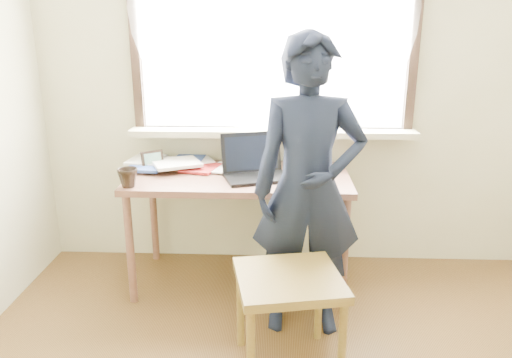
{
  "coord_description": "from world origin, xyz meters",
  "views": [
    {
      "loc": [
        -0.17,
        -1.29,
        1.6
      ],
      "look_at": [
        -0.26,
        0.95,
        0.91
      ],
      "focal_mm": 35.0,
      "sensor_mm": 36.0,
      "label": 1
    }
  ],
  "objects_px": {
    "desk": "(239,186)",
    "mug_white": "(236,159)",
    "work_chair": "(289,290)",
    "person": "(308,189)",
    "laptop": "(255,167)",
    "mug_dark": "(128,178)"
  },
  "relations": [
    {
      "from": "mug_white",
      "to": "work_chair",
      "type": "xyz_separation_m",
      "value": [
        0.33,
        -1.05,
        -0.35
      ]
    },
    {
      "from": "mug_dark",
      "to": "work_chair",
      "type": "relative_size",
      "value": 0.21
    },
    {
      "from": "desk",
      "to": "work_chair",
      "type": "bearing_deg",
      "value": -70.85
    },
    {
      "from": "desk",
      "to": "mug_white",
      "type": "xyz_separation_m",
      "value": [
        -0.04,
        0.21,
        0.12
      ]
    },
    {
      "from": "laptop",
      "to": "mug_white",
      "type": "xyz_separation_m",
      "value": [
        -0.13,
        0.24,
        -0.01
      ]
    },
    {
      "from": "mug_dark",
      "to": "mug_white",
      "type": "bearing_deg",
      "value": 39.3
    },
    {
      "from": "laptop",
      "to": "person",
      "type": "relative_size",
      "value": 0.28
    },
    {
      "from": "desk",
      "to": "person",
      "type": "distance_m",
      "value": 0.63
    },
    {
      "from": "laptop",
      "to": "mug_dark",
      "type": "bearing_deg",
      "value": -161.81
    },
    {
      "from": "laptop",
      "to": "mug_white",
      "type": "distance_m",
      "value": 0.27
    },
    {
      "from": "work_chair",
      "to": "person",
      "type": "xyz_separation_m",
      "value": [
        0.1,
        0.37,
        0.38
      ]
    },
    {
      "from": "work_chair",
      "to": "person",
      "type": "height_order",
      "value": "person"
    },
    {
      "from": "laptop",
      "to": "work_chair",
      "type": "xyz_separation_m",
      "value": [
        0.2,
        -0.81,
        -0.37
      ]
    },
    {
      "from": "mug_white",
      "to": "desk",
      "type": "bearing_deg",
      "value": -79.03
    },
    {
      "from": "laptop",
      "to": "mug_dark",
      "type": "relative_size",
      "value": 3.84
    },
    {
      "from": "mug_dark",
      "to": "person",
      "type": "distance_m",
      "value": 1.03
    },
    {
      "from": "desk",
      "to": "laptop",
      "type": "xyz_separation_m",
      "value": [
        0.09,
        -0.03,
        0.13
      ]
    },
    {
      "from": "mug_dark",
      "to": "person",
      "type": "xyz_separation_m",
      "value": [
        1.0,
        -0.21,
        0.02
      ]
    },
    {
      "from": "desk",
      "to": "laptop",
      "type": "bearing_deg",
      "value": -17.27
    },
    {
      "from": "work_chair",
      "to": "person",
      "type": "distance_m",
      "value": 0.54
    },
    {
      "from": "work_chair",
      "to": "laptop",
      "type": "bearing_deg",
      "value": 103.67
    },
    {
      "from": "mug_white",
      "to": "work_chair",
      "type": "bearing_deg",
      "value": -72.41
    }
  ]
}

